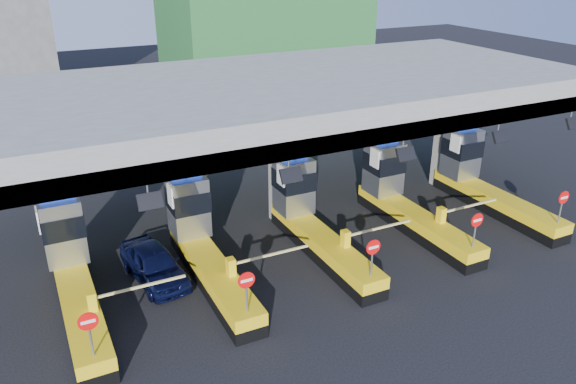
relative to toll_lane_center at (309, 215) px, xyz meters
name	(u,v)px	position (x,y,z in m)	size (l,w,h in m)	color
ground	(312,246)	(0.00, -0.28, -1.40)	(120.00, 120.00, 0.00)	black
toll_canopy	(283,97)	(0.00, 2.59, 4.74)	(28.00, 12.09, 7.00)	slate
toll_lane_far_left	(71,268)	(-10.00, 0.00, 0.00)	(4.43, 8.00, 4.16)	black
toll_lane_left	(201,239)	(-5.00, 0.00, 0.00)	(4.43, 8.00, 4.16)	black
toll_lane_center	(309,215)	(0.00, 0.00, 0.00)	(4.43, 8.00, 4.16)	black
toll_lane_right	(401,195)	(5.00, 0.00, 0.00)	(4.43, 8.00, 4.16)	black
toll_lane_far_right	(480,178)	(10.00, 0.00, 0.00)	(4.43, 8.00, 4.16)	black
van	(154,264)	(-6.95, 0.09, -0.68)	(1.69, 4.19, 1.43)	black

